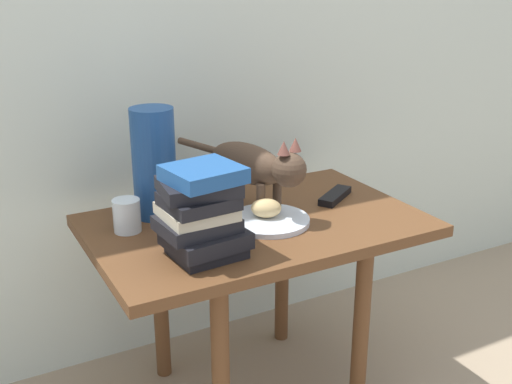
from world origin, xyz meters
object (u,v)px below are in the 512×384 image
Objects in this scene: side_table at (256,245)px; tv_remote at (335,196)px; book_stack at (201,212)px; cat at (255,166)px; bread_roll at (266,208)px; green_vase at (154,163)px; candle_jar at (127,217)px; plate at (268,220)px.

side_table is 5.81× the size of tv_remote.
book_stack is (-0.21, -0.13, 0.18)m from side_table.
cat is at bearing 141.57° from tv_remote.
side_table is 0.12m from bread_roll.
bread_roll is 0.32m from green_vase.
book_stack is (-0.24, -0.18, -0.02)m from cat.
tv_remote is (0.25, -0.02, -0.12)m from cat.
cat is at bearing -5.81° from candle_jar.
side_table is 1.88× the size of cat.
cat is (0.01, 0.08, 0.09)m from bread_roll.
bread_roll is (-0.00, 0.01, 0.03)m from plate.
cat is 0.30m from book_stack.
green_vase reaches higher than cat.
green_vase is at bearing 142.59° from bread_roll.
tv_remote is at bearing -5.57° from candle_jar.
plate is at bearing 160.86° from tv_remote.
bread_roll is at bearing 158.85° from tv_remote.
plate is 2.72× the size of bread_roll.
book_stack is at bearing -148.92° from side_table.
candle_jar is (-0.34, 0.11, -0.00)m from bread_roll.
candle_jar is at bearing 161.49° from bread_roll.
green_vase is (-0.24, 0.18, 0.11)m from bread_roll.
plate is 0.36m from candle_jar.
book_stack is 0.26m from candle_jar.
book_stack is at bearing -142.24° from cat.
bread_roll reaches higher than plate.
bread_roll is at bearing -18.51° from candle_jar.
tv_remote is at bearing 14.06° from plate.
candle_jar is at bearing -146.45° from green_vase.
plate is 0.03m from bread_roll.
cat reaches higher than candle_jar.
bread_roll is at bearing 24.69° from book_stack.
cat is 0.28m from tv_remote.
side_table is 4.00× the size of plate.
bread_roll is 0.27× the size of green_vase.
green_vase is 0.16m from candle_jar.
candle_jar is (-0.10, -0.07, -0.11)m from green_vase.
green_vase is at bearing 143.84° from side_table.
cat reaches higher than side_table.
side_table is at bearing 153.71° from tv_remote.
tv_remote is at bearing 6.91° from side_table.
bread_roll reaches higher than tv_remote.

